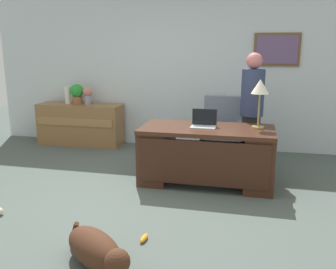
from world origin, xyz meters
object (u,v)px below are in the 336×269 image
object	(u,v)px
desk	(206,154)
dog_lying	(97,250)
armchair	(222,134)
vase_empty	(68,95)
credenza	(81,124)
potted_plant	(77,93)
vase_with_flowers	(88,94)
dog_toy_bone	(144,238)
desk_lamp	(260,90)
laptop	(204,123)
person_standing	(252,111)

from	to	relation	value
desk	dog_lying	distance (m)	2.21
armchair	vase_empty	distance (m)	2.95
credenza	potted_plant	bearing A→B (deg)	177.65
vase_with_flowers	dog_toy_bone	xyz separation A→B (m)	(1.96, -3.10, -0.91)
vase_with_flowers	vase_empty	size ratio (longest dim) A/B	1.02
desk_lamp	potted_plant	world-z (taller)	desk_lamp
laptop	vase_empty	size ratio (longest dim) A/B	1.02
desk	dog_lying	size ratio (longest dim) A/B	2.30
armchair	potted_plant	size ratio (longest dim) A/B	2.87
dog_lying	laptop	size ratio (longest dim) A/B	2.31
dog_lying	vase_empty	size ratio (longest dim) A/B	2.36
dog_toy_bone	laptop	bearing A→B (deg)	79.06
potted_plant	dog_toy_bone	size ratio (longest dim) A/B	2.30
potted_plant	desk_lamp	bearing A→B (deg)	-23.08
credenza	dog_toy_bone	bearing A→B (deg)	-55.55
credenza	dog_lying	distance (m)	4.05
dog_lying	vase_empty	distance (m)	4.22
desk	dog_toy_bone	distance (m)	1.70
desk	desk_lamp	distance (m)	1.06
desk_lamp	potted_plant	size ratio (longest dim) A/B	1.73
desk_lamp	potted_plant	xyz separation A→B (m)	(-3.16, 1.35, -0.29)
vase_empty	dog_toy_bone	world-z (taller)	vase_empty
desk	laptop	distance (m)	0.41
dog_lying	desk_lamp	xyz separation A→B (m)	(1.26, 2.23, 1.08)
person_standing	potted_plant	size ratio (longest dim) A/B	4.68
credenza	potted_plant	world-z (taller)	potted_plant
armchair	vase_with_flowers	xyz separation A→B (m)	(-2.47, 0.62, 0.46)
laptop	vase_empty	bearing A→B (deg)	151.87
vase_with_flowers	potted_plant	size ratio (longest dim) A/B	0.89
person_standing	dog_toy_bone	distance (m)	2.62
laptop	dog_lying	bearing A→B (deg)	-105.02
credenza	dog_toy_bone	distance (m)	3.77
armchair	dog_lying	size ratio (longest dim) A/B	1.40
vase_with_flowers	potted_plant	bearing A→B (deg)	180.00
desk	dog_lying	bearing A→B (deg)	-106.63
armchair	laptop	xyz separation A→B (m)	(-0.18, -0.81, 0.34)
credenza	laptop	size ratio (longest dim) A/B	4.77
person_standing	dog_toy_bone	xyz separation A→B (m)	(-0.92, -2.30, -0.85)
person_standing	desk_lamp	world-z (taller)	person_standing
dog_lying	vase_empty	world-z (taller)	vase_empty
armchair	laptop	world-z (taller)	armchair
credenza	armchair	distance (m)	2.70
dog_lying	person_standing	bearing A→B (deg)	67.17
credenza	dog_toy_bone	world-z (taller)	credenza
person_standing	potted_plant	distance (m)	3.18
armchair	desk_lamp	xyz separation A→B (m)	(0.50, -0.73, 0.77)
armchair	dog_lying	distance (m)	3.07
credenza	armchair	xyz separation A→B (m)	(2.63, -0.62, 0.10)
potted_plant	vase_empty	bearing A→B (deg)	180.00
armchair	dog_lying	bearing A→B (deg)	-104.46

